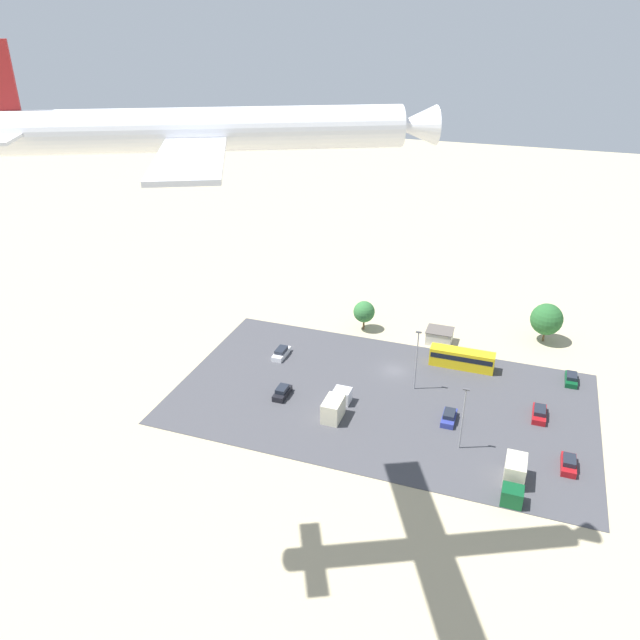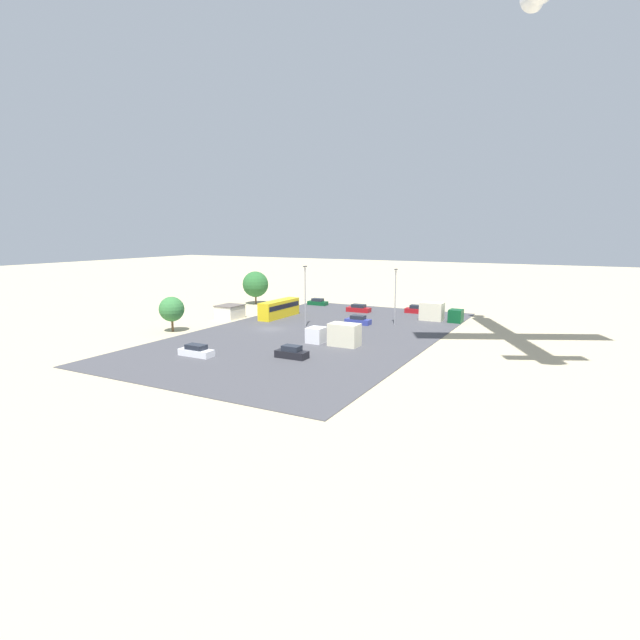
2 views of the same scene
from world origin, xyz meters
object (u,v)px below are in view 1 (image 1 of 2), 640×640
(parked_car_2, at_px, (539,413))
(parked_car_0, at_px, (282,392))
(parked_truck_1, at_px, (336,405))
(parked_truck_0, at_px, (514,477))
(bus, at_px, (462,358))
(airplane, at_px, (211,130))
(parked_car_5, at_px, (281,353))
(shed_building, at_px, (439,336))
(parked_car_1, at_px, (449,417))
(parked_car_4, at_px, (571,379))
(parked_car_3, at_px, (569,464))

(parked_car_2, bearing_deg, parked_car_0, 11.09)
(parked_car_2, relative_size, parked_truck_1, 0.61)
(parked_car_0, height_order, parked_car_2, parked_car_0)
(parked_car_2, height_order, parked_truck_0, parked_truck_0)
(bus, relative_size, parked_truck_1, 1.37)
(parked_truck_0, distance_m, airplane, 56.32)
(parked_car_5, bearing_deg, airplane, 107.09)
(shed_building, relative_size, parked_car_0, 1.13)
(parked_car_1, height_order, parked_car_2, parked_car_1)
(parked_car_0, bearing_deg, parked_car_2, -168.91)
(bus, distance_m, parked_car_5, 30.74)
(shed_building, relative_size, parked_truck_0, 0.63)
(bus, relative_size, parked_car_5, 2.25)
(parked_car_2, xyz_separation_m, parked_car_4, (-4.54, -11.76, -0.03))
(shed_building, bearing_deg, parked_car_3, 127.28)
(parked_car_0, bearing_deg, parked_car_1, -175.32)
(parked_car_4, bearing_deg, bus, 3.97)
(parked_car_4, bearing_deg, parked_car_1, 45.21)
(shed_building, bearing_deg, airplane, 77.92)
(parked_car_1, height_order, airplane, airplane)
(parked_car_0, distance_m, parked_car_4, 46.67)
(parked_truck_1, bearing_deg, bus, 51.26)
(parked_car_3, xyz_separation_m, parked_car_5, (46.93, -14.62, -0.04))
(airplane, bearing_deg, parked_car_3, 103.20)
(parked_truck_0, bearing_deg, airplane, 37.94)
(shed_building, height_order, parked_car_5, shed_building)
(parked_car_3, bearing_deg, parked_car_4, -91.28)
(parked_car_0, distance_m, parked_car_3, 42.16)
(parked_car_0, xyz_separation_m, airplane, (-8.04, 30.65, 45.17))
(parked_car_3, distance_m, parked_car_5, 49.15)
(parked_car_1, xyz_separation_m, parked_car_2, (-12.46, -5.36, -0.00))
(parked_car_0, distance_m, parked_truck_1, 9.50)
(parked_car_4, xyz_separation_m, parked_truck_0, (7.12, 28.51, 0.88))
(parked_car_5, bearing_deg, parked_car_1, 162.96)
(parked_car_1, height_order, parked_car_3, parked_car_3)
(parked_car_0, bearing_deg, parked_truck_0, 165.28)
(parked_truck_0, relative_size, airplane, 0.23)
(parked_car_3, relative_size, parked_car_5, 0.92)
(shed_building, xyz_separation_m, parked_truck_0, (-15.32, 34.94, 0.30))
(parked_car_5, relative_size, airplane, 0.14)
(shed_building, xyz_separation_m, parked_car_2, (-17.91, 18.18, -0.55))
(parked_car_1, bearing_deg, parked_car_4, -134.79)
(bus, height_order, parked_car_4, bus)
(bus, bearing_deg, parked_truck_1, -38.74)
(parked_car_1, distance_m, parked_truck_0, 15.10)
(parked_car_1, relative_size, airplane, 0.13)
(parked_car_1, xyz_separation_m, parked_car_3, (-16.50, 5.29, 0.02))
(parked_car_1, bearing_deg, parked_car_2, -156.72)
(parked_car_4, relative_size, parked_truck_0, 0.57)
(parked_car_0, bearing_deg, parked_car_5, -66.81)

